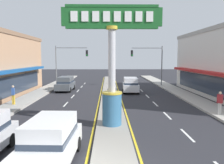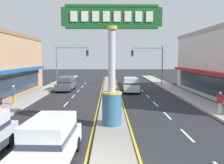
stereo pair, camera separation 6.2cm
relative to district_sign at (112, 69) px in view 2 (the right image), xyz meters
name	(u,v)px [view 2 (the right image)]	position (x,y,z in m)	size (l,w,h in m)	color
median_strip	(110,96)	(0.00, 11.53, -3.64)	(1.98, 52.00, 0.14)	gray
sidewalk_left	(28,99)	(-8.76, 9.53, -3.62)	(2.33, 60.00, 0.18)	#ADA89E
sidewalk_right	(192,98)	(8.76, 9.53, -3.62)	(2.33, 60.00, 0.18)	#ADA89E
lane_markings	(111,98)	(0.00, 10.18, -3.70)	(8.72, 52.00, 0.01)	silver
district_sign	(112,69)	(0.00, 0.00, 0.00)	(6.15, 1.29, 7.47)	#33668C
traffic_light_left_side	(68,59)	(-6.22, 19.72, 0.54)	(4.86, 0.46, 6.20)	slate
traffic_light_right_side	(151,59)	(6.22, 20.26, 0.54)	(4.86, 0.46, 6.20)	slate
suv_near_right_lane	(66,84)	(-5.94, 15.95, -2.72)	(2.06, 4.65, 1.90)	#4C5156
suv_far_right_lane	(50,141)	(-2.64, -5.07, -2.72)	(2.12, 4.68, 1.90)	white
suv_near_left_lane	(131,85)	(2.64, 14.52, -2.72)	(2.12, 4.68, 1.90)	silver
pedestrian_near_kerb	(220,102)	(8.07, 2.24, -2.54)	(0.45, 0.41, 1.75)	#B7B2AD
pedestrian_far_side	(14,94)	(-8.85, 6.25, -2.54)	(0.29, 0.43, 1.75)	gold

